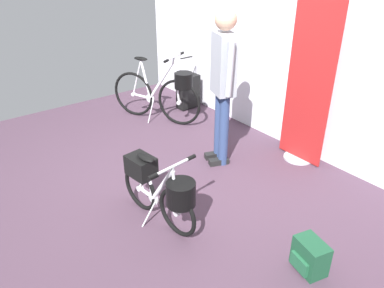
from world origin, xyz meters
TOP-DOWN VIEW (x-y plane):
  - ground_plane at (0.00, 0.00)m, footprint 6.07×6.07m
  - back_wall at (0.00, 1.88)m, footprint 6.07×0.10m
  - floor_banner_stand at (0.44, 1.63)m, footprint 0.60×0.36m
  - folding_bike_foreground at (0.42, -0.40)m, footprint 1.01×0.53m
  - display_bike_left at (-1.54, 0.93)m, footprint 1.35×0.73m
  - visitor_near_wall at (-0.12, 0.82)m, footprint 0.50×0.35m
  - rolling_suitcase at (-1.72, 1.54)m, footprint 0.18×0.36m
  - backpack_on_floor at (1.66, 0.22)m, footprint 0.31×0.26m

SIDE VIEW (x-z plane):
  - ground_plane at x=0.00m, z-range 0.00..0.00m
  - backpack_on_floor at x=1.66m, z-range 0.00..0.28m
  - rolling_suitcase at x=-1.72m, z-range -0.13..0.70m
  - folding_bike_foreground at x=0.42m, z-range 0.03..0.76m
  - display_bike_left at x=-1.54m, z-range -0.05..0.97m
  - floor_banner_stand at x=0.44m, z-range -0.09..1.81m
  - visitor_near_wall at x=-0.12m, z-range 0.15..1.96m
  - back_wall at x=0.00m, z-range 0.00..2.79m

